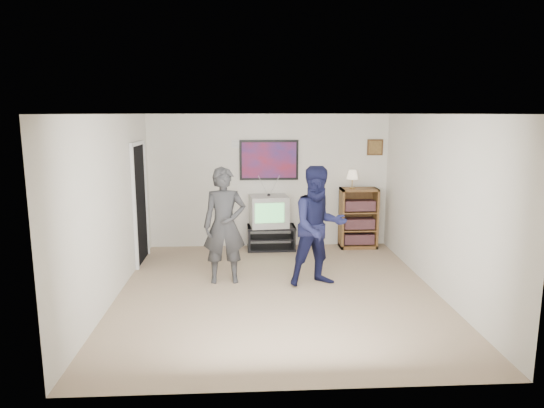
{
  "coord_description": "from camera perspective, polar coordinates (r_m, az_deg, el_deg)",
  "views": [
    {
      "loc": [
        -0.45,
        -6.54,
        2.51
      ],
      "look_at": [
        -0.04,
        0.69,
        1.15
      ],
      "focal_mm": 32.0,
      "sensor_mm": 36.0,
      "label": 1
    }
  ],
  "objects": [
    {
      "name": "crt_television",
      "position": [
        8.96,
        -0.38,
        -0.82
      ],
      "size": [
        0.73,
        0.63,
        0.57
      ],
      "primitive_type": null,
      "rotation": [
        0.0,
        0.0,
        0.1
      ],
      "color": "#A8A8A3",
      "rests_on": "media_stand"
    },
    {
      "name": "person_short",
      "position": [
        7.1,
        5.51,
        -2.64
      ],
      "size": [
        0.99,
        0.85,
        1.77
      ],
      "primitive_type": "imported",
      "rotation": [
        0.0,
        0.0,
        0.23
      ],
      "color": "#131535",
      "rests_on": "room_shell"
    },
    {
      "name": "air_vent",
      "position": [
        9.04,
        -3.87,
        7.05
      ],
      "size": [
        0.28,
        0.02,
        0.14
      ],
      "primitive_type": "cube",
      "color": "white",
      "rests_on": "room_shell"
    },
    {
      "name": "poster",
      "position": [
        9.07,
        -0.35,
        5.19
      ],
      "size": [
        1.1,
        0.03,
        0.75
      ],
      "primitive_type": "cube",
      "color": "black",
      "rests_on": "room_shell"
    },
    {
      "name": "person_tall",
      "position": [
        7.23,
        -5.61,
        -2.53
      ],
      "size": [
        0.66,
        0.45,
        1.74
      ],
      "primitive_type": "imported",
      "rotation": [
        0.0,
        0.0,
        0.06
      ],
      "color": "#2D2E30",
      "rests_on": "room_shell"
    },
    {
      "name": "media_stand",
      "position": [
        9.08,
        -0.09,
        -3.96
      ],
      "size": [
        0.9,
        0.51,
        0.44
      ],
      "rotation": [
        0.0,
        0.0,
        0.02
      ],
      "color": "black",
      "rests_on": "room_shell"
    },
    {
      "name": "bookshelf",
      "position": [
        9.28,
        10.12,
        -1.63
      ],
      "size": [
        0.69,
        0.39,
        1.13
      ],
      "primitive_type": null,
      "color": "#562F19",
      "rests_on": "room_shell"
    },
    {
      "name": "room_shell",
      "position": [
        7.02,
        0.51,
        0.29
      ],
      "size": [
        4.51,
        5.0,
        2.51
      ],
      "color": "#846B54",
      "rests_on": "ground"
    },
    {
      "name": "doorway",
      "position": [
        8.47,
        -15.32,
        -0.02
      ],
      "size": [
        0.03,
        0.85,
        2.0
      ],
      "primitive_type": "cube",
      "color": "black",
      "rests_on": "room_shell"
    },
    {
      "name": "controller_right",
      "position": [
        7.33,
        4.88,
        -1.18
      ],
      "size": [
        0.04,
        0.13,
        0.04
      ],
      "primitive_type": "cube",
      "rotation": [
        0.0,
        0.0,
        0.03
      ],
      "color": "white",
      "rests_on": "person_short"
    },
    {
      "name": "table_lamp",
      "position": [
        9.13,
        9.43,
        2.89
      ],
      "size": [
        0.22,
        0.22,
        0.34
      ],
      "primitive_type": null,
      "color": "beige",
      "rests_on": "bookshelf"
    },
    {
      "name": "small_picture",
      "position": [
        9.37,
        12.03,
        6.54
      ],
      "size": [
        0.3,
        0.03,
        0.3
      ],
      "primitive_type": "cube",
      "color": "#492B17",
      "rests_on": "room_shell"
    },
    {
      "name": "controller_left",
      "position": [
        7.43,
        -5.58,
        -0.06
      ],
      "size": [
        0.05,
        0.12,
        0.03
      ],
      "primitive_type": "cube",
      "rotation": [
        0.0,
        0.0,
        0.2
      ],
      "color": "white",
      "rests_on": "person_tall"
    }
  ]
}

